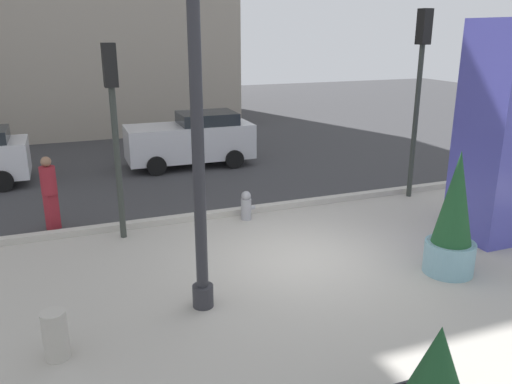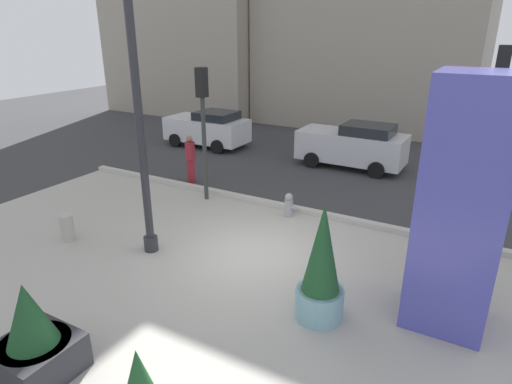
% 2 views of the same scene
% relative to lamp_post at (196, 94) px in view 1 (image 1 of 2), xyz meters
% --- Properties ---
extents(ground_plane, '(60.00, 60.00, 0.00)m').
position_rel_lamp_post_xyz_m(ground_plane, '(2.50, 5.09, -3.63)').
color(ground_plane, '#38383A').
extents(plaza_pavement, '(18.00, 10.00, 0.02)m').
position_rel_lamp_post_xyz_m(plaza_pavement, '(2.50, -0.91, -3.63)').
color(plaza_pavement, '#ADA89E').
rests_on(plaza_pavement, ground_plane).
extents(curb_strip, '(18.00, 0.24, 0.16)m').
position_rel_lamp_post_xyz_m(curb_strip, '(2.50, 4.21, -3.55)').
color(curb_strip, '#B7B2A8').
rests_on(curb_strip, ground_plane).
extents(lamp_post, '(0.44, 0.44, 7.44)m').
position_rel_lamp_post_xyz_m(lamp_post, '(0.00, 0.00, 0.00)').
color(lamp_post, '#2D2D33').
rests_on(lamp_post, ground_plane).
extents(art_pillar_blue, '(1.46, 1.46, 4.80)m').
position_rel_lamp_post_xyz_m(art_pillar_blue, '(7.01, 0.70, -1.23)').
color(art_pillar_blue, '#4C4CAD').
rests_on(art_pillar_blue, ground_plane).
extents(potted_plant_near_right, '(0.96, 0.96, 2.46)m').
position_rel_lamp_post_xyz_m(potted_plant_near_right, '(4.83, -0.47, -2.54)').
color(potted_plant_near_right, '#7AA8B7').
rests_on(potted_plant_near_right, ground_plane).
extents(fire_hydrant, '(0.36, 0.26, 0.75)m').
position_rel_lamp_post_xyz_m(fire_hydrant, '(2.17, 3.75, -3.26)').
color(fire_hydrant, '#99999E').
rests_on(fire_hydrant, ground_plane).
extents(concrete_bollard, '(0.36, 0.36, 0.75)m').
position_rel_lamp_post_xyz_m(concrete_bollard, '(-2.37, -0.66, -3.26)').
color(concrete_bollard, '#B2ADA3').
rests_on(concrete_bollard, ground_plane).
extents(traffic_light_far_side, '(0.28, 0.42, 4.31)m').
position_rel_lamp_post_xyz_m(traffic_light_far_side, '(-0.87, 3.69, -0.70)').
color(traffic_light_far_side, '#333833').
rests_on(traffic_light_far_side, ground_plane).
extents(traffic_light_corner, '(0.28, 0.42, 5.10)m').
position_rel_lamp_post_xyz_m(traffic_light_corner, '(7.18, 3.88, -0.22)').
color(traffic_light_corner, '#333833').
rests_on(traffic_light_corner, ground_plane).
extents(car_curb_west, '(4.34, 2.03, 1.84)m').
position_rel_lamp_post_xyz_m(car_curb_west, '(2.29, 9.59, -2.70)').
color(car_curb_west, silver).
rests_on(car_curb_west, ground_plane).
extents(pedestrian_by_curb, '(0.50, 0.50, 1.78)m').
position_rel_lamp_post_xyz_m(pedestrian_by_curb, '(-2.36, 4.82, -2.63)').
color(pedestrian_by_curb, maroon).
rests_on(pedestrian_by_curb, ground_plane).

